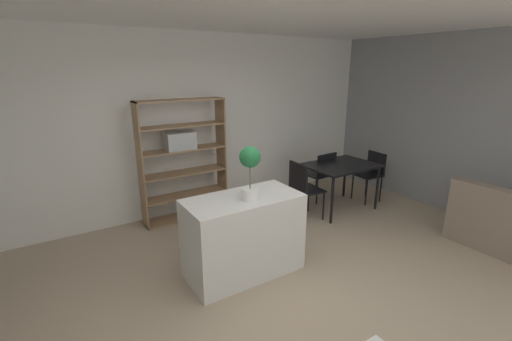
{
  "coord_description": "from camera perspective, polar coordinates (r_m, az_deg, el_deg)",
  "views": [
    {
      "loc": [
        -1.97,
        -2.46,
        2.3
      ],
      "look_at": [
        0.21,
        0.96,
        1.08
      ],
      "focal_mm": 23.91,
      "sensor_mm": 36.0,
      "label": 1
    }
  ],
  "objects": [
    {
      "name": "right_partition_gray",
      "position": [
        6.16,
        33.52,
        5.77
      ],
      "size": [
        0.06,
        5.45,
        2.85
      ],
      "primitive_type": "cube",
      "color": "gray",
      "rests_on": "ground_plane"
    },
    {
      "name": "dining_chair_island_side",
      "position": [
        5.33,
        7.84,
        -2.5
      ],
      "size": [
        0.44,
        0.48,
        0.93
      ],
      "rotation": [
        0.0,
        0.0,
        1.5
      ],
      "color": "black",
      "rests_on": "ground_plane"
    },
    {
      "name": "dining_chair_window_side",
      "position": [
        6.42,
        18.75,
        -0.1
      ],
      "size": [
        0.44,
        0.44,
        0.88
      ],
      "rotation": [
        0.0,
        0.0,
        -1.66
      ],
      "color": "black",
      "rests_on": "ground_plane"
    },
    {
      "name": "open_bookshelf",
      "position": [
        5.32,
        -12.21,
        2.49
      ],
      "size": [
        1.32,
        0.33,
        1.87
      ],
      "color": "#997551",
      "rests_on": "ground_plane"
    },
    {
      "name": "ground_plane",
      "position": [
        3.9,
        5.25,
        -19.48
      ],
      "size": [
        10.02,
        10.02,
        0.0
      ],
      "primitive_type": "plane",
      "color": "tan"
    },
    {
      "name": "dining_chair_far",
      "position": [
        6.16,
        10.88,
        -0.17
      ],
      "size": [
        0.48,
        0.48,
        0.89
      ],
      "rotation": [
        0.0,
        0.0,
        3.21
      ],
      "color": "black",
      "rests_on": "ground_plane"
    },
    {
      "name": "potted_plant_on_island",
      "position": [
        3.61,
        -1.01,
        0.54
      ],
      "size": [
        0.23,
        0.23,
        0.59
      ],
      "color": "white",
      "rests_on": "kitchen_island"
    },
    {
      "name": "kitchen_island",
      "position": [
        3.97,
        -2.1,
        -10.79
      ],
      "size": [
        1.31,
        0.65,
        0.93
      ],
      "primitive_type": "cube",
      "color": "silver",
      "rests_on": "ground_plane"
    },
    {
      "name": "dining_table",
      "position": [
        5.81,
        13.94,
        0.24
      ],
      "size": [
        1.16,
        0.85,
        0.78
      ],
      "color": "black",
      "rests_on": "ground_plane"
    },
    {
      "name": "back_partition",
      "position": [
        5.59,
        -11.53,
        7.37
      ],
      "size": [
        7.28,
        0.06,
        2.85
      ],
      "primitive_type": "cube",
      "color": "white",
      "rests_on": "ground_plane"
    }
  ]
}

